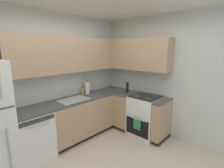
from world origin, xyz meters
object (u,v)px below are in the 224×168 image
soap_bottle (83,91)px  paper_towel_roll (87,88)px  oven_range (145,115)px  oil_bottle (127,88)px  dishwasher (32,136)px

soap_bottle → paper_towel_roll: size_ratio=0.54×
oven_range → oil_bottle: oil_bottle is taller
oil_bottle → dishwasher: bearing=166.7°
dishwasher → oven_range: 2.29m
dishwasher → soap_bottle: soap_bottle is taller
oven_range → oil_bottle: 0.75m
dishwasher → oil_bottle: size_ratio=3.24×
paper_towel_roll → oil_bottle: bearing=-43.5°
oven_range → paper_towel_roll: paper_towel_roll is taller
soap_bottle → paper_towel_roll: (0.12, -0.02, 0.06)m
dishwasher → oven_range: size_ratio=0.82×
soap_bottle → oven_range: bearing=-55.0°
paper_towel_roll → oil_bottle: size_ratio=1.27×
dishwasher → oven_range: bearing=-25.6°
oven_range → paper_towel_roll: bearing=121.3°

